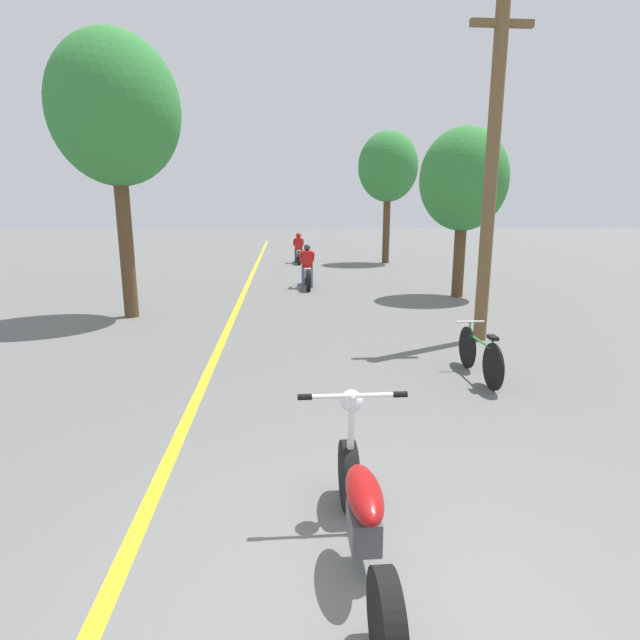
% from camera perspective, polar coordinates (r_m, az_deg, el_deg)
% --- Properties ---
extents(ground_plane, '(120.00, 120.00, 0.00)m').
position_cam_1_polar(ground_plane, '(3.63, 6.01, -30.38)').
color(ground_plane, '#60605E').
extents(lane_stripe_center, '(0.14, 48.00, 0.01)m').
position_cam_1_polar(lane_stripe_center, '(15.25, -8.66, 3.18)').
color(lane_stripe_center, yellow).
rests_on(lane_stripe_center, ground).
extents(utility_pole, '(1.10, 0.24, 6.13)m').
position_cam_1_polar(utility_pole, '(9.83, 19.00, 15.95)').
color(utility_pole, brown).
rests_on(utility_pole, ground).
extents(roadside_tree_right_near, '(2.42, 2.18, 4.64)m').
position_cam_1_polar(roadside_tree_right_near, '(14.69, 16.11, 15.06)').
color(roadside_tree_right_near, '#513A23').
rests_on(roadside_tree_right_near, ground).
extents(roadside_tree_right_far, '(2.67, 2.40, 5.83)m').
position_cam_1_polar(roadside_tree_right_far, '(23.40, 7.78, 16.88)').
color(roadside_tree_right_far, '#513A23').
rests_on(roadside_tree_right_far, ground).
extents(roadside_tree_left, '(2.78, 2.50, 6.14)m').
position_cam_1_polar(roadside_tree_left, '(12.38, -22.40, 21.17)').
color(roadside_tree_left, '#513A23').
rests_on(roadside_tree_left, ground).
extents(motorcycle_foreground, '(0.85, 2.12, 1.09)m').
position_cam_1_polar(motorcycle_foreground, '(3.71, 4.86, -21.11)').
color(motorcycle_foreground, black).
rests_on(motorcycle_foreground, ground).
extents(motorcycle_rider_lead, '(0.50, 2.06, 1.38)m').
position_cam_1_polar(motorcycle_rider_lead, '(15.90, -1.47, 5.58)').
color(motorcycle_rider_lead, black).
rests_on(motorcycle_rider_lead, ground).
extents(motorcycle_rider_far, '(0.50, 2.03, 1.38)m').
position_cam_1_polar(motorcycle_rider_far, '(23.13, -2.46, 7.81)').
color(motorcycle_rider_far, black).
rests_on(motorcycle_rider_far, ground).
extents(bicycle_parked, '(0.44, 1.65, 0.77)m').
position_cam_1_polar(bicycle_parked, '(7.76, 17.78, -3.80)').
color(bicycle_parked, black).
rests_on(bicycle_parked, ground).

